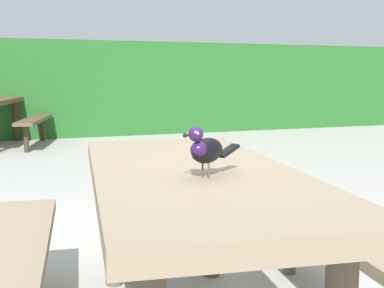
% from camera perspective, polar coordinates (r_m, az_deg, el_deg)
% --- Properties ---
extents(hedge_wall, '(28.00, 1.89, 1.71)m').
position_cam_1_polar(hedge_wall, '(10.14, -15.70, 5.98)').
color(hedge_wall, '#235B23').
rests_on(hedge_wall, ground).
extents(picnic_table_foreground, '(1.90, 1.93, 0.74)m').
position_cam_1_polar(picnic_table_foreground, '(2.05, -0.00, -7.71)').
color(picnic_table_foreground, '#84725B').
rests_on(picnic_table_foreground, ground).
extents(bird_grackle, '(0.27, 0.16, 0.18)m').
position_cam_1_polar(bird_grackle, '(1.79, 1.46, -0.54)').
color(bird_grackle, black).
rests_on(bird_grackle, picnic_table_foreground).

